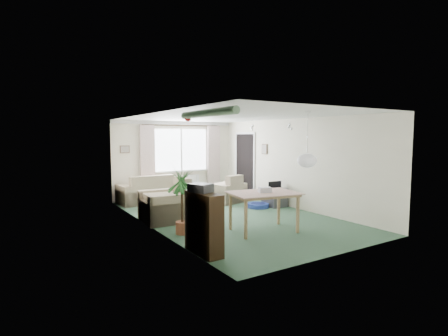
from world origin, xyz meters
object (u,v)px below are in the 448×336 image
tv_cube (275,197)px  armchair_corner (226,188)px  houseplant (182,201)px  dining_table (264,212)px  coffee_table (191,197)px  bookshelf (204,223)px  pet_bed (258,205)px  sofa (148,189)px  armchair_left (165,200)px

tv_cube → armchair_corner: bearing=123.7°
houseplant → dining_table: bearing=-24.9°
armchair_corner → coffee_table: armchair_corner is taller
bookshelf → tv_cube: bearing=32.7°
dining_table → pet_bed: dining_table is taller
armchair_corner → bookshelf: bearing=38.9°
armchair_corner → bookshelf: size_ratio=0.89×
houseplant → tv_cube: houseplant is taller
sofa → houseplant: houseplant is taller
coffee_table → dining_table: dining_table is taller
sofa → armchair_corner: (1.99, -1.13, -0.00)m
armchair_corner → coffee_table: 1.07m
houseplant → pet_bed: bearing=23.8°
armchair_corner → pet_bed: armchair_corner is taller
armchair_corner → pet_bed: 1.24m
pet_bed → houseplant: bearing=-156.2°
pet_bed → coffee_table: bearing=133.8°
sofa → bookshelf: (-0.74, -4.78, 0.10)m
houseplant → pet_bed: 3.17m
houseplant → armchair_left: bearing=83.0°
sofa → tv_cube: size_ratio=2.95×
tv_cube → pet_bed: bearing=170.3°
houseplant → dining_table: houseplant is taller
dining_table → pet_bed: 2.40m
tv_cube → dining_table: bearing=-134.4°
sofa → coffee_table: bearing=134.3°
tv_cube → pet_bed: size_ratio=0.96×
armchair_corner → dining_table: 3.27m
bookshelf → tv_cube: size_ratio=1.83×
coffee_table → houseplant: 3.08m
armchair_corner → bookshelf: bookshelf is taller
armchair_left → dining_table: bearing=39.4°
armchair_corner → armchair_left: 2.67m
armchair_left → bookshelf: size_ratio=1.07×
pet_bed → bookshelf: bearing=-140.6°
dining_table → bookshelf: bearing=-162.0°
dining_table → pet_bed: (1.36, 1.95, -0.33)m
armchair_corner → tv_cube: (0.81, -1.24, -0.15)m
armchair_corner → bookshelf: (-2.73, -3.64, 0.10)m
houseplant → dining_table: size_ratio=1.06×
armchair_corner → houseplant: bearing=29.1°
bookshelf → pet_bed: (3.04, 2.50, -0.45)m
bookshelf → coffee_table: bearing=64.8°
armchair_left → houseplant: bearing=-2.7°
armchair_corner → pet_bed: size_ratio=1.57×
sofa → tv_cube: (2.80, -2.37, -0.16)m
armchair_left → tv_cube: (3.20, -0.05, -0.23)m
armchair_corner → tv_cube: 1.49m
coffee_table → pet_bed: coffee_table is taller
bookshelf → houseplant: 1.26m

